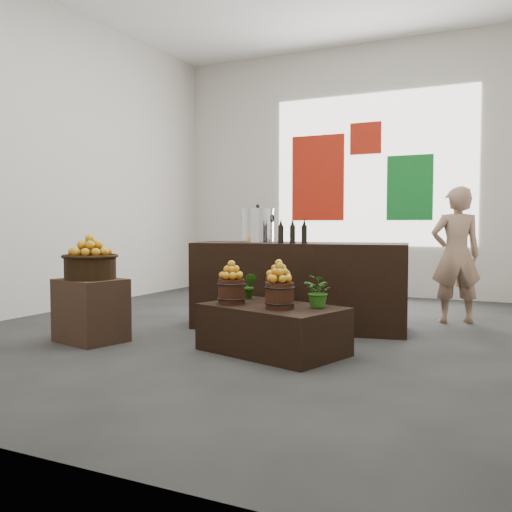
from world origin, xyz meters
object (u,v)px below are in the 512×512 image
at_px(crate, 91,310).
at_px(shopper, 456,255).
at_px(display_table, 273,329).
at_px(counter, 299,286).
at_px(wicker_basket, 90,268).
at_px(stock_pot_left, 258,226).

relative_size(crate, shopper, 0.39).
bearing_deg(display_table, counter, 116.93).
height_order(wicker_basket, display_table, wicker_basket).
xyz_separation_m(wicker_basket, display_table, (1.79, 0.34, -0.51)).
relative_size(wicker_basket, display_table, 0.40).
height_order(crate, stock_pot_left, stock_pot_left).
xyz_separation_m(display_table, counter, (-0.23, 1.21, 0.26)).
relative_size(display_table, shopper, 0.78).
distance_m(stock_pot_left, shopper, 2.32).
xyz_separation_m(crate, shopper, (3.06, 2.66, 0.48)).
bearing_deg(wicker_basket, crate, 0.00).
height_order(crate, shopper, shopper).
bearing_deg(stock_pot_left, display_table, -58.35).
bearing_deg(wicker_basket, stock_pot_left, 52.92).
bearing_deg(stock_pot_left, counter, 10.87).
bearing_deg(counter, wicker_basket, -146.19).
distance_m(wicker_basket, display_table, 1.89).
distance_m(crate, display_table, 1.82).
bearing_deg(shopper, display_table, 36.83).
relative_size(wicker_basket, counter, 0.21).
height_order(display_table, shopper, shopper).
bearing_deg(display_table, crate, -152.96).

